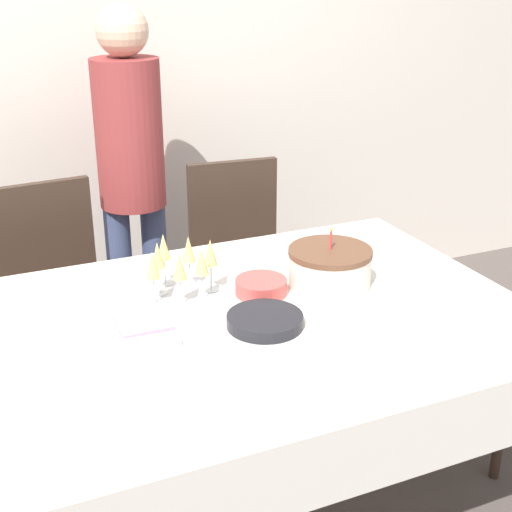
{
  "coord_description": "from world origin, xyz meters",
  "views": [
    {
      "loc": [
        -0.7,
        -1.75,
        1.73
      ],
      "look_at": [
        0.14,
        0.16,
        0.88
      ],
      "focal_mm": 50.0,
      "sensor_mm": 36.0,
      "label": 1
    }
  ],
  "objects_px": {
    "dining_chair_far_right": "(241,262)",
    "plate_stack_main": "(265,321)",
    "champagne_tray": "(179,270)",
    "dining_chair_far_left": "(56,294)",
    "plate_stack_dessert": "(261,287)",
    "person_standing": "(131,163)",
    "birthday_cake": "(330,267)"
  },
  "relations": [
    {
      "from": "dining_chair_far_right",
      "to": "plate_stack_main",
      "type": "relative_size",
      "value": 4.24
    },
    {
      "from": "dining_chair_far_right",
      "to": "champagne_tray",
      "type": "bearing_deg",
      "value": -125.22
    },
    {
      "from": "dining_chair_far_left",
      "to": "plate_stack_main",
      "type": "relative_size",
      "value": 4.24
    },
    {
      "from": "plate_stack_main",
      "to": "plate_stack_dessert",
      "type": "distance_m",
      "value": 0.22
    },
    {
      "from": "person_standing",
      "to": "dining_chair_far_right",
      "type": "bearing_deg",
      "value": -27.49
    },
    {
      "from": "champagne_tray",
      "to": "plate_stack_main",
      "type": "height_order",
      "value": "champagne_tray"
    },
    {
      "from": "plate_stack_dessert",
      "to": "dining_chair_far_right",
      "type": "bearing_deg",
      "value": 72.0
    },
    {
      "from": "dining_chair_far_left",
      "to": "plate_stack_dessert",
      "type": "xyz_separation_m",
      "value": [
        0.54,
        -0.79,
        0.27
      ]
    },
    {
      "from": "dining_chair_far_right",
      "to": "person_standing",
      "type": "distance_m",
      "value": 0.64
    },
    {
      "from": "dining_chair_far_left",
      "to": "dining_chair_far_right",
      "type": "xyz_separation_m",
      "value": [
        0.8,
        0.0,
        0.0
      ]
    },
    {
      "from": "dining_chair_far_left",
      "to": "champagne_tray",
      "type": "bearing_deg",
      "value": -67.12
    },
    {
      "from": "birthday_cake",
      "to": "plate_stack_dessert",
      "type": "bearing_deg",
      "value": 173.46
    },
    {
      "from": "dining_chair_far_right",
      "to": "person_standing",
      "type": "relative_size",
      "value": 0.59
    },
    {
      "from": "plate_stack_main",
      "to": "plate_stack_dessert",
      "type": "xyz_separation_m",
      "value": [
        0.08,
        0.2,
        0.01
      ]
    },
    {
      "from": "champagne_tray",
      "to": "person_standing",
      "type": "bearing_deg",
      "value": 84.32
    },
    {
      "from": "dining_chair_far_right",
      "to": "plate_stack_main",
      "type": "bearing_deg",
      "value": -108.68
    },
    {
      "from": "dining_chair_far_left",
      "to": "plate_stack_dessert",
      "type": "height_order",
      "value": "dining_chair_far_left"
    },
    {
      "from": "dining_chair_far_right",
      "to": "plate_stack_dessert",
      "type": "distance_m",
      "value": 0.87
    },
    {
      "from": "dining_chair_far_left",
      "to": "champagne_tray",
      "type": "height_order",
      "value": "dining_chair_far_left"
    },
    {
      "from": "birthday_cake",
      "to": "plate_stack_main",
      "type": "distance_m",
      "value": 0.36
    },
    {
      "from": "plate_stack_dessert",
      "to": "person_standing",
      "type": "xyz_separation_m",
      "value": [
        -0.15,
        1.0,
        0.18
      ]
    },
    {
      "from": "champagne_tray",
      "to": "person_standing",
      "type": "distance_m",
      "value": 0.93
    },
    {
      "from": "birthday_cake",
      "to": "plate_stack_main",
      "type": "bearing_deg",
      "value": -150.29
    },
    {
      "from": "plate_stack_main",
      "to": "person_standing",
      "type": "distance_m",
      "value": 1.22
    },
    {
      "from": "birthday_cake",
      "to": "dining_chair_far_right",
      "type": "bearing_deg",
      "value": 88.26
    },
    {
      "from": "birthday_cake",
      "to": "champagne_tray",
      "type": "height_order",
      "value": "birthday_cake"
    },
    {
      "from": "dining_chair_far_left",
      "to": "person_standing",
      "type": "xyz_separation_m",
      "value": [
        0.39,
        0.21,
        0.44
      ]
    },
    {
      "from": "plate_stack_dessert",
      "to": "person_standing",
      "type": "bearing_deg",
      "value": 98.52
    },
    {
      "from": "birthday_cake",
      "to": "person_standing",
      "type": "xyz_separation_m",
      "value": [
        -0.38,
        1.03,
        0.14
      ]
    },
    {
      "from": "plate_stack_dessert",
      "to": "birthday_cake",
      "type": "bearing_deg",
      "value": -6.54
    },
    {
      "from": "dining_chair_far_left",
      "to": "birthday_cake",
      "type": "distance_m",
      "value": 1.16
    },
    {
      "from": "dining_chair_far_right",
      "to": "champagne_tray",
      "type": "relative_size",
      "value": 3.21
    }
  ]
}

